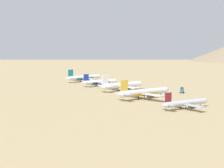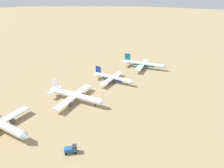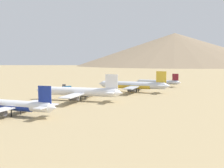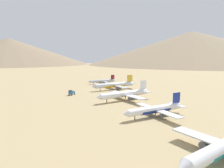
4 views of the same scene
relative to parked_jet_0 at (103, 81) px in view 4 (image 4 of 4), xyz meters
name	(u,v)px [view 4 (image 4 of 4)]	position (x,y,z in m)	size (l,w,h in m)	color
ground_plane	(129,100)	(13.59, 81.87, -3.12)	(1800.00, 1800.00, 0.00)	tan
parked_jet_0	(103,81)	(0.00, 0.00, 0.00)	(32.04, 25.94, 9.27)	#B2B7C1
parked_jet_1	(115,85)	(4.33, 40.03, 1.01)	(43.06, 35.03, 12.41)	silver
parked_jet_2	(125,94)	(16.04, 81.62, 1.04)	(42.82, 34.97, 12.37)	white
parked_jet_3	(156,109)	(19.54, 119.12, 0.37)	(36.34, 29.54, 10.48)	white
service_truck	(72,92)	(44.70, 49.07, -1.04)	(5.51, 5.38, 3.90)	#1E5999
desert_hill_2	(191,48)	(-563.57, -418.35, 65.39)	(860.11, 860.11, 137.02)	#8C775B
desert_hill_3	(9,51)	(133.60, -720.37, 50.80)	(651.23, 651.23, 107.85)	#847056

